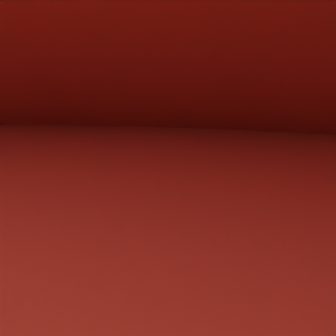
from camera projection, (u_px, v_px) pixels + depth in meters
umbrella_second at (186, 34)px, 3.29m from camera, size 2.10×2.10×2.87m
lounger_second_shoreside at (223, 240)px, 5.03m from camera, size 1.43×0.82×0.58m
umbrella_farthest at (147, 75)px, 7.23m from camera, size 2.54×2.54×2.57m
lounger_farthest_shoreside at (190, 172)px, 8.91m from camera, size 1.37×0.80×0.55m
lounger_farthest_inland at (190, 206)px, 6.39m from camera, size 1.31×0.77×0.49m
beach_ball at (331, 190)px, 7.84m from camera, size 0.29×0.29×0.29m
cooler_box at (320, 177)px, 8.73m from camera, size 0.60×0.61×0.39m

